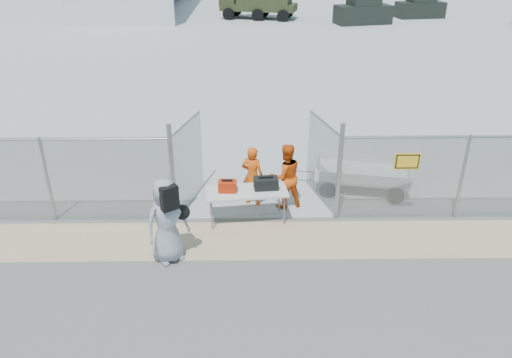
{
  "coord_description": "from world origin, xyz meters",
  "views": [
    {
      "loc": [
        -0.16,
        -8.78,
        6.41
      ],
      "look_at": [
        0.0,
        2.0,
        1.1
      ],
      "focal_mm": 35.0,
      "sensor_mm": 36.0,
      "label": 1
    }
  ],
  "objects_px": {
    "security_worker_right": "(286,176)",
    "utility_trailer": "(362,175)",
    "security_worker_left": "(252,176)",
    "folding_table": "(247,205)",
    "visitor": "(167,221)"
  },
  "relations": [
    {
      "from": "folding_table",
      "to": "visitor",
      "type": "relative_size",
      "value": 1.02
    },
    {
      "from": "security_worker_right",
      "to": "utility_trailer",
      "type": "distance_m",
      "value": 2.46
    },
    {
      "from": "visitor",
      "to": "utility_trailer",
      "type": "bearing_deg",
      "value": -0.42
    },
    {
      "from": "folding_table",
      "to": "visitor",
      "type": "height_order",
      "value": "visitor"
    },
    {
      "from": "security_worker_left",
      "to": "visitor",
      "type": "relative_size",
      "value": 0.84
    },
    {
      "from": "security_worker_left",
      "to": "utility_trailer",
      "type": "distance_m",
      "value": 3.18
    },
    {
      "from": "folding_table",
      "to": "utility_trailer",
      "type": "bearing_deg",
      "value": 21.09
    },
    {
      "from": "security_worker_left",
      "to": "security_worker_right",
      "type": "relative_size",
      "value": 0.93
    },
    {
      "from": "folding_table",
      "to": "security_worker_right",
      "type": "height_order",
      "value": "security_worker_right"
    },
    {
      "from": "security_worker_right",
      "to": "folding_table",
      "type": "bearing_deg",
      "value": 18.7
    },
    {
      "from": "folding_table",
      "to": "utility_trailer",
      "type": "height_order",
      "value": "folding_table"
    },
    {
      "from": "security_worker_right",
      "to": "utility_trailer",
      "type": "xyz_separation_m",
      "value": [
        2.19,
        1.0,
        -0.47
      ]
    },
    {
      "from": "security_worker_right",
      "to": "visitor",
      "type": "xyz_separation_m",
      "value": [
        -2.68,
        -2.31,
        0.1
      ]
    },
    {
      "from": "security_worker_left",
      "to": "folding_table",
      "type": "bearing_deg",
      "value": 99.97
    },
    {
      "from": "security_worker_right",
      "to": "utility_trailer",
      "type": "relative_size",
      "value": 0.53
    }
  ]
}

